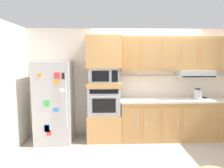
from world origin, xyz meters
name	(u,v)px	position (x,y,z in m)	size (l,w,h in m)	color
ground_plane	(155,153)	(0.00, 0.00, 0.00)	(9.60, 9.60, 0.00)	#B2A899
back_kitchen_wall	(145,82)	(0.00, 1.11, 1.25)	(6.20, 0.12, 2.50)	silver
side_panel_left	(4,90)	(-2.80, 0.00, 1.25)	(0.12, 7.10, 2.50)	silver
refrigerator	(54,102)	(-2.06, 0.68, 0.88)	(0.76, 0.73, 1.76)	#ADADB2
oven_base_cabinet	(104,126)	(-0.98, 0.75, 0.30)	(0.74, 0.62, 0.60)	tan
built_in_oven	(104,100)	(-0.98, 0.75, 0.90)	(0.70, 0.62, 0.60)	#A8AAAF
appliance_mid_shelf	(104,85)	(-0.98, 0.75, 1.25)	(0.74, 0.62, 0.10)	tan
microwave	(104,75)	(-0.98, 0.75, 1.46)	(0.64, 0.54, 0.32)	#A8AAAF
appliance_upper_cabinet	(104,52)	(-0.98, 0.75, 1.96)	(0.74, 0.62, 0.68)	tan
lower_cabinet_run	(186,119)	(0.89, 0.75, 0.44)	(3.01, 0.63, 0.88)	tan
countertop_slab	(187,100)	(0.89, 0.75, 0.90)	(3.05, 0.64, 0.04)	silver
backsplash_panel	(183,86)	(0.89, 1.04, 1.17)	(3.05, 0.02, 0.50)	white
upper_cabinet_with_hood	(187,55)	(0.90, 0.87, 1.90)	(3.01, 0.48, 0.88)	tan
screwdriver	(205,97)	(1.33, 0.81, 0.93)	(0.16, 0.15, 0.03)	black
electric_kettle	(198,94)	(1.10, 0.70, 1.03)	(0.17, 0.17, 0.24)	#A8AAAF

